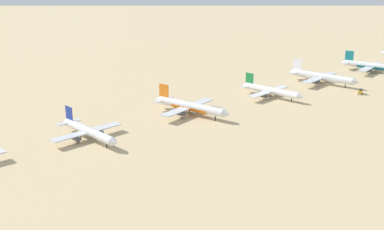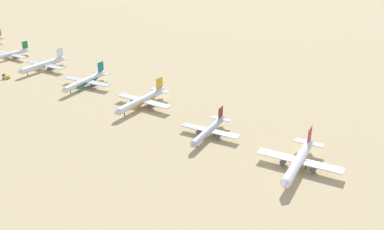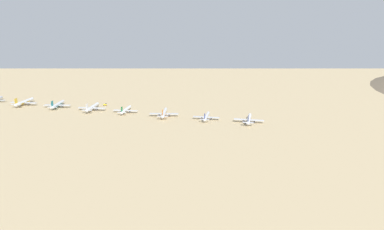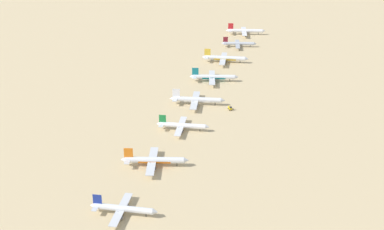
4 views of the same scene
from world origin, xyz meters
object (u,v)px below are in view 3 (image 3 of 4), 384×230
object	(u,v)px
parked_jet_4	(92,107)
parked_jet_3	(126,110)
parked_jet_0	(249,119)
parked_jet_6	(24,102)
service_truck	(105,104)
parked_jet_5	(58,104)
parked_jet_1	(206,117)
parked_jet_2	(164,113)

from	to	relation	value
parked_jet_4	parked_jet_3	bearing A→B (deg)	-94.32
parked_jet_0	parked_jet_6	distance (m)	365.25
parked_jet_3	service_truck	world-z (taller)	parked_jet_3
parked_jet_6	service_truck	size ratio (longest dim) A/B	9.55
parked_jet_5	parked_jet_6	distance (m)	62.50
parked_jet_1	parked_jet_2	distance (m)	62.75
parked_jet_3	service_truck	xyz separation A→B (m)	(36.71, 48.25, -2.40)
parked_jet_2	parked_jet_6	xyz separation A→B (m)	(28.33, 241.68, 0.29)
parked_jet_1	parked_jet_4	xyz separation A→B (m)	(20.68, 179.47, 0.67)
parked_jet_3	parked_jet_6	size ratio (longest dim) A/B	0.85
parked_jet_6	parked_jet_1	bearing A→B (deg)	-96.49
parked_jet_1	parked_jet_4	distance (m)	180.66
parked_jet_1	service_truck	distance (m)	180.51
parked_jet_0	parked_jet_5	xyz separation A→B (m)	(33.86, 300.86, 0.17)
parked_jet_0	service_truck	size ratio (longest dim) A/B	8.81
parked_jet_2	parked_jet_1	bearing A→B (deg)	-95.74
parked_jet_0	parked_jet_3	bearing A→B (deg)	83.38
parked_jet_0	parked_jet_1	distance (m)	59.20
parked_jet_0	parked_jet_4	size ratio (longest dim) A/B	0.95
parked_jet_1	service_truck	size ratio (longest dim) A/B	7.96
parked_jet_1	parked_jet_5	distance (m)	243.61
parked_jet_6	parked_jet_5	bearing A→B (deg)	-95.04
parked_jet_1	parked_jet_5	world-z (taller)	parked_jet_5
parked_jet_1	service_truck	xyz separation A→B (m)	(53.22, 172.47, -2.34)
parked_jet_0	parked_jet_2	xyz separation A→B (m)	(11.02, 121.44, 0.13)
parked_jet_3	service_truck	distance (m)	60.68
parked_jet_1	parked_jet_6	distance (m)	306.08
parked_jet_2	service_truck	bearing A→B (deg)	66.90
parked_jet_0	parked_jet_6	world-z (taller)	parked_jet_6
parked_jet_0	service_truck	xyz separation A→B (m)	(57.96, 231.48, -2.74)
parked_jet_1	parked_jet_2	size ratio (longest dim) A/B	0.88
parked_jet_4	service_truck	distance (m)	33.42
parked_jet_0	parked_jet_6	size ratio (longest dim) A/B	0.92
parked_jet_5	parked_jet_4	bearing A→B (deg)	-97.70
parked_jet_2	parked_jet_4	world-z (taller)	parked_jet_4
parked_jet_1	parked_jet_0	bearing A→B (deg)	-94.60
parked_jet_3	parked_jet_0	bearing A→B (deg)	-96.62
parked_jet_4	service_truck	bearing A→B (deg)	-12.13
parked_jet_1	parked_jet_2	world-z (taller)	parked_jet_2
parked_jet_2	parked_jet_6	world-z (taller)	parked_jet_6
parked_jet_0	parked_jet_4	xyz separation A→B (m)	(25.42, 238.47, 0.27)
parked_jet_2	parked_jet_5	world-z (taller)	parked_jet_5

